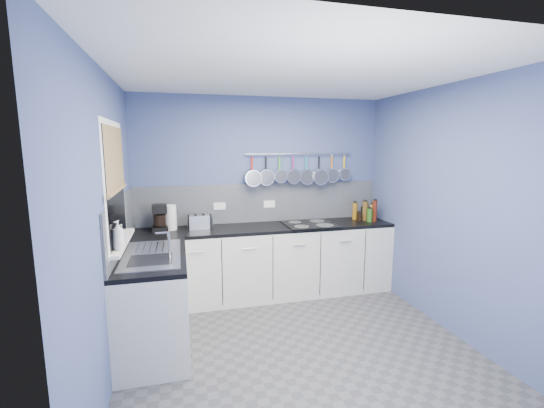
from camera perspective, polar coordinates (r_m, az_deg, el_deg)
name	(u,v)px	position (r m, az deg, el deg)	size (l,w,h in m)	color
floor	(296,345)	(3.75, 3.84, -21.22)	(3.20, 3.00, 0.02)	#47474C
ceiling	(299,72)	(3.30, 4.34, 20.05)	(3.20, 3.00, 0.02)	white
wall_back	(261,195)	(4.74, -1.70, 1.44)	(3.20, 0.02, 2.50)	#404D7E
wall_front	(391,272)	(1.97, 18.27, -10.11)	(3.20, 0.02, 2.50)	#404D7E
wall_left	(107,226)	(3.19, -24.60, -3.19)	(0.02, 3.00, 2.50)	#404D7E
wall_right	(448,209)	(4.10, 25.97, -0.70)	(0.02, 3.00, 2.50)	#404D7E
backsplash_back	(262,203)	(4.73, -1.63, 0.21)	(3.20, 0.02, 0.50)	gray
backsplash_left	(122,223)	(3.78, -22.60, -2.77)	(0.02, 1.80, 0.50)	gray
cabinet_run_back	(267,262)	(4.63, -0.79, -9.18)	(3.20, 0.60, 0.86)	silver
worktop_back	(267,228)	(4.51, -0.81, -3.74)	(3.20, 0.60, 0.04)	black
cabinet_run_left	(155,303)	(3.68, -17.98, -14.61)	(0.60, 1.20, 0.86)	silver
worktop_left	(152,257)	(3.53, -18.34, -7.89)	(0.60, 1.20, 0.04)	black
window_frame	(115,185)	(3.43, -23.49, 2.78)	(0.01, 1.00, 1.10)	white
window_glass	(116,185)	(3.43, -23.41, 2.79)	(0.01, 0.90, 1.00)	black
bamboo_blind	(115,159)	(3.41, -23.52, 6.55)	(0.01, 0.90, 0.55)	#9F874E
window_sill	(122,242)	(3.51, -22.55, -5.57)	(0.10, 0.98, 0.03)	white
sink_unit	(152,254)	(3.52, -18.36, -7.51)	(0.50, 0.95, 0.01)	silver
mixer_tap	(169,245)	(3.30, -15.89, -6.21)	(0.12, 0.08, 0.26)	silver
socket_left	(220,206)	(4.63, -8.25, -0.33)	(0.15, 0.01, 0.09)	white
socket_right	(269,204)	(4.74, -0.42, -0.01)	(0.15, 0.01, 0.09)	white
pot_rail	(300,154)	(4.77, 4.36, 7.86)	(0.02, 0.02, 1.45)	silver
soap_bottle_a	(118,235)	(3.20, -23.08, -4.54)	(0.09, 0.09, 0.24)	white
soap_bottle_b	(122,234)	(3.37, -22.61, -4.42)	(0.08, 0.08, 0.17)	white
paper_towel	(171,217)	(4.44, -15.66, -2.05)	(0.13, 0.13, 0.30)	white
coffee_maker	(160,218)	(4.40, -17.26, -2.13)	(0.18, 0.20, 0.31)	black
toaster	(200,222)	(4.43, -11.33, -2.77)	(0.26, 0.15, 0.17)	silver
canister	(209,222)	(4.50, -9.86, -2.74)	(0.10, 0.10, 0.14)	silver
hob	(310,224)	(4.61, 5.95, -3.17)	(0.63, 0.56, 0.01)	black
pan_0	(252,170)	(4.61, -3.17, 5.33)	(0.21, 0.13, 0.40)	silver
pan_1	(266,170)	(4.65, -0.96, 5.39)	(0.21, 0.08, 0.40)	silver
pan_2	(280,168)	(4.69, 1.20, 5.62)	(0.18, 0.11, 0.37)	silver
pan_3	(293,169)	(4.74, 3.32, 5.52)	(0.20, 0.08, 0.39)	silver
pan_4	(306,169)	(4.80, 5.40, 5.46)	(0.21, 0.08, 0.40)	silver
pan_5	(319,169)	(4.87, 7.42, 5.45)	(0.21, 0.12, 0.40)	silver
pan_6	(332,168)	(4.93, 9.39, 5.58)	(0.19, 0.07, 0.38)	silver
pan_7	(344,167)	(5.01, 11.30, 5.72)	(0.17, 0.07, 0.36)	silver
condiment_0	(366,211)	(5.11, 14.65, -1.13)	(0.06, 0.06, 0.20)	brown
condiment_1	(363,213)	(5.07, 14.13, -1.38)	(0.06, 0.06, 0.16)	black
condiment_2	(355,211)	(5.02, 12.91, -1.09)	(0.06, 0.06, 0.23)	#8C5914
condiment_3	(372,212)	(5.03, 15.44, -1.25)	(0.06, 0.06, 0.21)	olive
condiment_4	(365,211)	(4.99, 14.44, -1.05)	(0.07, 0.07, 0.25)	brown
condiment_5	(360,217)	(4.94, 13.63, -1.98)	(0.07, 0.07, 0.11)	black
condiment_6	(375,211)	(4.95, 15.85, -1.06)	(0.06, 0.06, 0.28)	#4C190C
condiment_7	(370,215)	(4.91, 15.13, -1.71)	(0.07, 0.07, 0.17)	#265919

